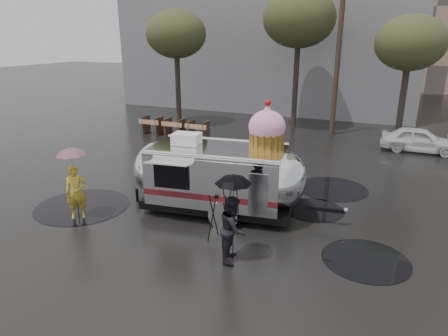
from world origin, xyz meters
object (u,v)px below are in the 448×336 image
at_px(person_left, 76,192).
at_px(person_right, 233,229).
at_px(airstream_trailer, 221,173).
at_px(tripod, 217,214).

bearing_deg(person_left, person_right, -43.91).
distance_m(airstream_trailer, person_right, 2.96).
relative_size(airstream_trailer, person_left, 4.07).
bearing_deg(tripod, person_right, -61.00).
xyz_separation_m(airstream_trailer, tripod, (0.65, -1.75, -0.55)).
height_order(person_left, person_right, person_right).
height_order(airstream_trailer, person_right, airstream_trailer).
bearing_deg(person_left, airstream_trailer, -11.03).
bearing_deg(person_right, airstream_trailer, 16.52).
bearing_deg(person_right, tripod, 32.47).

